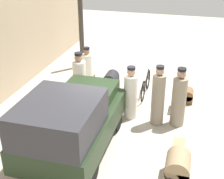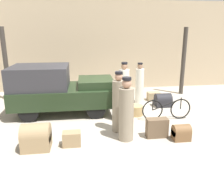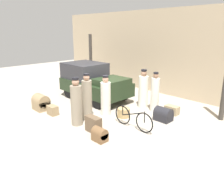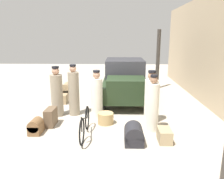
{
  "view_description": "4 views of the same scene",
  "coord_description": "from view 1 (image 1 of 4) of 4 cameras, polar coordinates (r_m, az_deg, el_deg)",
  "views": [
    {
      "loc": [
        -7.81,
        -2.02,
        5.02
      ],
      "look_at": [
        0.2,
        0.2,
        0.95
      ],
      "focal_mm": 50.0,
      "sensor_mm": 36.0,
      "label": 1
    },
    {
      "loc": [
        -0.8,
        -7.3,
        2.95
      ],
      "look_at": [
        0.2,
        0.2,
        0.95
      ],
      "focal_mm": 35.0,
      "sensor_mm": 36.0,
      "label": 2
    },
    {
      "loc": [
        6.63,
        -6.14,
        3.43
      ],
      "look_at": [
        0.2,
        0.2,
        0.95
      ],
      "focal_mm": 35.0,
      "sensor_mm": 36.0,
      "label": 3
    },
    {
      "loc": [
        7.78,
        0.43,
        2.78
      ],
      "look_at": [
        0.2,
        0.2,
        0.95
      ],
      "focal_mm": 35.0,
      "sensor_mm": 36.0,
      "label": 4
    }
  ],
  "objects": [
    {
      "name": "ground_plane",
      "position": [
        9.5,
        0.84,
        -5.81
      ],
      "size": [
        30.0,
        30.0,
        0.0
      ],
      "primitive_type": "plane",
      "color": "#A89E8E"
    },
    {
      "name": "conductor_in_dark_uniform",
      "position": [
        9.09,
        8.42,
        -1.55
      ],
      "size": [
        0.38,
        0.38,
        1.85
      ],
      "color": "gray",
      "rests_on": "ground"
    },
    {
      "name": "porter_with_bicycle",
      "position": [
        9.17,
        12.12,
        -1.82
      ],
      "size": [
        0.42,
        0.42,
        1.79
      ],
      "color": "gray",
      "rests_on": "ground"
    },
    {
      "name": "trunk_wicker_pale",
      "position": [
        7.42,
        11.9,
        -13.81
      ],
      "size": [
        0.71,
        0.56,
        0.69
      ],
      "color": "#937A56",
      "rests_on": "ground"
    },
    {
      "name": "trunk_umber_medium",
      "position": [
        8.21,
        12.01,
        -10.57
      ],
      "size": [
        0.48,
        0.3,
        0.39
      ],
      "color": "#937A56",
      "rests_on": "ground"
    },
    {
      "name": "suitcase_black_upright",
      "position": [
        10.23,
        12.11,
        -2.15
      ],
      "size": [
        0.61,
        0.28,
        0.56
      ],
      "color": "brown",
      "rests_on": "ground"
    },
    {
      "name": "porter_carrying_trunk",
      "position": [
        9.38,
        3.41,
        -1.01
      ],
      "size": [
        0.41,
        0.41,
        1.67
      ],
      "color": "silver",
      "rests_on": "ground"
    },
    {
      "name": "porter_lifting_near_truck",
      "position": [
        10.29,
        -5.94,
        1.69
      ],
      "size": [
        0.43,
        0.43,
        1.75
      ],
      "color": "silver",
      "rests_on": "ground"
    },
    {
      "name": "wicker_basket",
      "position": [
        10.3,
        2.25,
        -1.92
      ],
      "size": [
        0.51,
        0.51,
        0.37
      ],
      "color": "tan",
      "rests_on": "ground"
    },
    {
      "name": "suitcase_small_leather",
      "position": [
        10.81,
        13.71,
        -1.1
      ],
      "size": [
        0.47,
        0.34,
        0.45
      ],
      "color": "brown",
      "rests_on": "ground"
    },
    {
      "name": "truck",
      "position": [
        7.8,
        -7.52,
        -5.69
      ],
      "size": [
        3.65,
        1.86,
        1.78
      ],
      "color": "black",
      "rests_on": "ground"
    },
    {
      "name": "porter_standing_middle",
      "position": [
        10.84,
        -4.51,
        3.03
      ],
      "size": [
        0.36,
        0.36,
        1.72
      ],
      "color": "silver",
      "rests_on": "ground"
    },
    {
      "name": "suitcase_tan_flat",
      "position": [
        11.79,
        -4.29,
        1.76
      ],
      "size": [
        0.56,
        0.34,
        0.36
      ],
      "color": "#9E8966",
      "rests_on": "ground"
    },
    {
      "name": "bicycle",
      "position": [
        10.96,
        6.17,
        0.84
      ],
      "size": [
        1.73,
        0.04,
        0.77
      ],
      "color": "black",
      "rests_on": "ground"
    },
    {
      "name": "trunk_barrel_dark",
      "position": [
        11.63,
        -0.2,
        1.78
      ],
      "size": [
        0.63,
        0.5,
        0.53
      ],
      "color": "#232328",
      "rests_on": "ground"
    },
    {
      "name": "canopy_pillar_right",
      "position": [
        13.08,
        -5.64,
        10.73
      ],
      "size": [
        0.2,
        0.2,
        3.17
      ],
      "color": "#38332D",
      "rests_on": "ground"
    }
  ]
}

